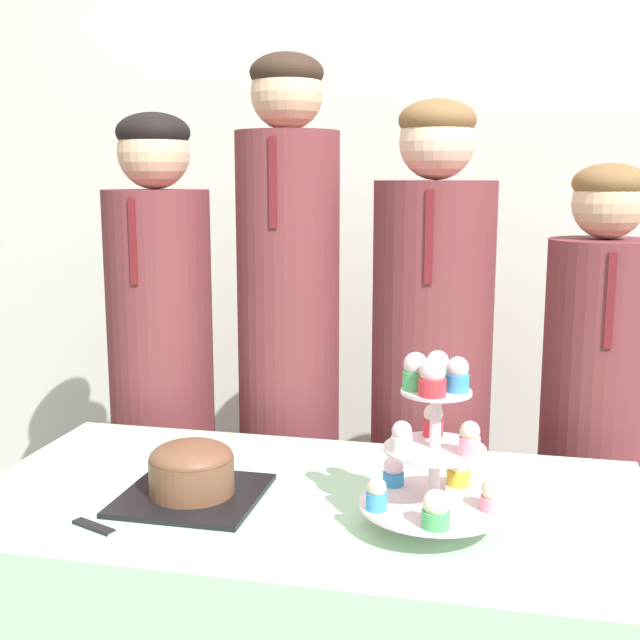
{
  "coord_description": "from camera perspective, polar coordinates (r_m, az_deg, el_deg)",
  "views": [
    {
      "loc": [
        0.35,
        -1.1,
        1.35
      ],
      "look_at": [
        0.02,
        0.38,
        1.08
      ],
      "focal_mm": 45.0,
      "sensor_mm": 36.0,
      "label": 1
    }
  ],
  "objects": [
    {
      "name": "round_cake",
      "position": [
        1.6,
        -9.11,
        -10.62
      ],
      "size": [
        0.27,
        0.27,
        0.11
      ],
      "color": "black",
      "rests_on": "table"
    },
    {
      "name": "student_2",
      "position": [
        2.13,
        7.82,
        -6.87
      ],
      "size": [
        0.31,
        0.31,
        1.54
      ],
      "color": "brown",
      "rests_on": "ground_plane"
    },
    {
      "name": "cake_knife",
      "position": [
        1.49,
        -14.37,
        -14.61
      ],
      "size": [
        0.3,
        0.13,
        0.01
      ],
      "rotation": [
        0.0,
        0.0,
        -0.38
      ],
      "color": "silver",
      "rests_on": "table"
    },
    {
      "name": "wall_back",
      "position": [
        2.81,
        5.59,
        10.1
      ],
      "size": [
        9.0,
        0.06,
        2.7
      ],
      "color": "silver",
      "rests_on": "ground_plane"
    },
    {
      "name": "student_3",
      "position": [
        2.16,
        18.84,
        -9.05
      ],
      "size": [
        0.27,
        0.27,
        1.38
      ],
      "color": "brown",
      "rests_on": "ground_plane"
    },
    {
      "name": "cupcake_stand",
      "position": [
        1.42,
        8.2,
        -9.07
      ],
      "size": [
        0.26,
        0.26,
        0.32
      ],
      "color": "silver",
      "rests_on": "table"
    },
    {
      "name": "student_1",
      "position": [
        2.17,
        -2.23,
        -4.41
      ],
      "size": [
        0.27,
        0.28,
        1.66
      ],
      "color": "brown",
      "rests_on": "ground_plane"
    },
    {
      "name": "student_0",
      "position": [
        2.31,
        -11.13,
        -5.59
      ],
      "size": [
        0.29,
        0.29,
        1.52
      ],
      "color": "brown",
      "rests_on": "ground_plane"
    }
  ]
}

